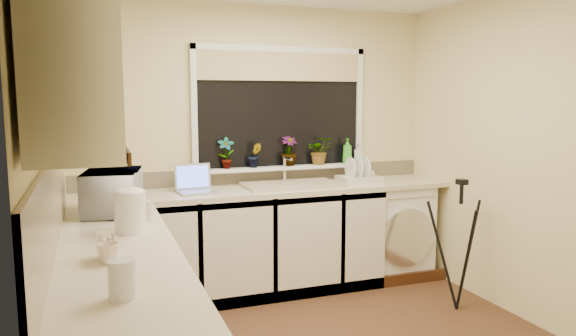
{
  "coord_description": "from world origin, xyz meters",
  "views": [
    {
      "loc": [
        -1.39,
        -3.03,
        1.65
      ],
      "look_at": [
        -0.07,
        0.55,
        1.15
      ],
      "focal_mm": 33.4,
      "sensor_mm": 36.0,
      "label": 1
    }
  ],
  "objects": [
    {
      "name": "cup_left",
      "position": [
        -1.34,
        -0.52,
        0.95
      ],
      "size": [
        0.11,
        0.11,
        0.09
      ],
      "primitive_type": "imported",
      "rotation": [
        0.0,
        0.0,
        0.15
      ],
      "color": "#F0DCC6",
      "rests_on": "worktop_left"
    },
    {
      "name": "steel_jar",
      "position": [
        -1.35,
        -0.43,
        0.96
      ],
      "size": [
        0.09,
        0.09,
        0.12
      ],
      "primitive_type": "cylinder",
      "color": "silver",
      "rests_on": "worktop_left"
    },
    {
      "name": "microwave",
      "position": [
        -1.28,
        0.6,
        1.04
      ],
      "size": [
        0.42,
        0.56,
        0.28
      ],
      "primitive_type": "imported",
      "rotation": [
        0.0,
        0.0,
        1.4
      ],
      "color": "white",
      "rests_on": "worktop_left"
    },
    {
      "name": "cup_back",
      "position": [
        0.99,
        1.28,
        0.94
      ],
      "size": [
        0.12,
        0.12,
        0.09
      ],
      "primitive_type": "imported",
      "rotation": [
        0.0,
        0.0,
        -0.06
      ],
      "color": "white",
      "rests_on": "worktop_back"
    },
    {
      "name": "wall_left",
      "position": [
        -1.6,
        0.0,
        1.23
      ],
      "size": [
        0.0,
        3.0,
        3.0
      ],
      "primitive_type": "plane",
      "rotation": [
        1.57,
        0.0,
        1.57
      ],
      "color": "beige",
      "rests_on": "ground"
    },
    {
      "name": "upper_cabinet",
      "position": [
        -1.44,
        -0.45,
        1.8
      ],
      "size": [
        0.28,
        1.9,
        0.7
      ],
      "primitive_type": "cube",
      "color": "silver",
      "rests_on": "wall_left"
    },
    {
      "name": "wall_front",
      "position": [
        0.0,
        -1.5,
        1.23
      ],
      "size": [
        3.2,
        0.0,
        3.2
      ],
      "primitive_type": "plane",
      "rotation": [
        -1.57,
        0.0,
        0.0
      ],
      "color": "beige",
      "rests_on": "ground"
    },
    {
      "name": "soap_bottle_green",
      "position": [
        0.82,
        1.39,
        1.17
      ],
      "size": [
        0.1,
        0.1,
        0.23
      ],
      "primitive_type": "imported",
      "rotation": [
        0.0,
        0.0,
        -0.15
      ],
      "color": "green",
      "rests_on": "windowsill"
    },
    {
      "name": "plant_d",
      "position": [
        0.55,
        1.41,
        1.17
      ],
      "size": [
        0.27,
        0.25,
        0.25
      ],
      "primitive_type": "imported",
      "rotation": [
        0.0,
        0.0,
        -0.27
      ],
      "color": "#999999",
      "rests_on": "windowsill"
    },
    {
      "name": "tripod",
      "position": [
        1.25,
        0.3,
        0.52
      ],
      "size": [
        0.62,
        0.62,
        1.03
      ],
      "primitive_type": null,
      "rotation": [
        0.0,
        0.0,
        0.3
      ],
      "color": "black",
      "rests_on": "floor"
    },
    {
      "name": "soap_bottle_clear",
      "position": [
        0.95,
        1.42,
        1.14
      ],
      "size": [
        0.1,
        0.1,
        0.17
      ],
      "primitive_type": "imported",
      "rotation": [
        0.0,
        0.0,
        -0.39
      ],
      "color": "#999999",
      "rests_on": "windowsill"
    },
    {
      "name": "plant_b",
      "position": [
        -0.07,
        1.4,
        1.16
      ],
      "size": [
        0.13,
        0.11,
        0.21
      ],
      "primitive_type": "imported",
      "rotation": [
        0.0,
        0.0,
        -0.1
      ],
      "color": "#999999",
      "rests_on": "windowsill"
    },
    {
      "name": "faucet",
      "position": [
        0.2,
        1.38,
        1.02
      ],
      "size": [
        0.03,
        0.03,
        0.24
      ],
      "primitive_type": "cylinder",
      "color": "silver",
      "rests_on": "worktop_back"
    },
    {
      "name": "laptop",
      "position": [
        -0.63,
        1.2,
        0.96
      ],
      "size": [
        0.32,
        0.28,
        0.22
      ],
      "rotation": [
        0.0,
        0.0,
        0.12
      ],
      "color": "#A0A0A8",
      "rests_on": "worktop_back"
    },
    {
      "name": "wall_back",
      "position": [
        0.0,
        1.5,
        1.23
      ],
      "size": [
        3.2,
        0.0,
        3.2
      ],
      "primitive_type": "plane",
      "rotation": [
        1.57,
        0.0,
        0.0
      ],
      "color": "beige",
      "rests_on": "ground"
    },
    {
      "name": "worktop_left",
      "position": [
        -1.3,
        -0.3,
        0.88
      ],
      "size": [
        0.6,
        2.4,
        0.04
      ],
      "primitive_type": "cube",
      "color": "beige",
      "rests_on": "base_cabinet_left"
    },
    {
      "name": "plant_a",
      "position": [
        -0.32,
        1.4,
        1.19
      ],
      "size": [
        0.16,
        0.13,
        0.27
      ],
      "primitive_type": "imported",
      "rotation": [
        0.0,
        0.0,
        -0.22
      ],
      "color": "#999999",
      "rests_on": "windowsill"
    },
    {
      "name": "wall_right",
      "position": [
        1.6,
        0.0,
        1.23
      ],
      "size": [
        0.0,
        3.0,
        3.0
      ],
      "primitive_type": "plane",
      "rotation": [
        1.57,
        0.0,
        -1.57
      ],
      "color": "beige",
      "rests_on": "ground"
    },
    {
      "name": "splashback_left",
      "position": [
        -1.59,
        -0.3,
        1.12
      ],
      "size": [
        0.02,
        2.4,
        0.45
      ],
      "primitive_type": "cube",
      "color": "beige",
      "rests_on": "wall_left"
    },
    {
      "name": "window_glass",
      "position": [
        0.2,
        1.49,
        1.55
      ],
      "size": [
        1.5,
        0.02,
        1.0
      ],
      "primitive_type": "cube",
      "color": "black",
      "rests_on": "wall_back"
    },
    {
      "name": "washing_machine",
      "position": [
        1.19,
        1.24,
        0.45
      ],
      "size": [
        0.63,
        0.61,
        0.89
      ],
      "primitive_type": "cube",
      "rotation": [
        0.0,
        0.0,
        -0.01
      ],
      "color": "white",
      "rests_on": "floor"
    },
    {
      "name": "glass_jug",
      "position": [
        -1.31,
        -1.0,
        0.97
      ],
      "size": [
        0.1,
        0.1,
        0.15
      ],
      "primitive_type": "cylinder",
      "color": "silver",
      "rests_on": "worktop_left"
    },
    {
      "name": "window_blind",
      "position": [
        0.2,
        1.46,
        1.92
      ],
      "size": [
        1.5,
        0.02,
        0.25
      ],
      "primitive_type": "cube",
      "color": "tan",
      "rests_on": "wall_back"
    },
    {
      "name": "sink",
      "position": [
        0.2,
        1.2,
        0.91
      ],
      "size": [
        0.82,
        0.46,
        0.03
      ],
      "primitive_type": "cube",
      "color": "tan",
      "rests_on": "worktop_back"
    },
    {
      "name": "windowsill",
      "position": [
        0.2,
        1.43,
        1.04
      ],
      "size": [
        1.6,
        0.14,
        0.03
      ],
      "primitive_type": "cube",
      "color": "white",
      "rests_on": "wall_back"
    },
    {
      "name": "worktop_back",
      "position": [
        0.0,
        1.2,
        0.88
      ],
      "size": [
        3.2,
        0.6,
        0.04
      ],
      "primitive_type": "cube",
      "color": "beige",
      "rests_on": "base_cabinet_back"
    },
    {
      "name": "splashback_back",
      "position": [
        0.0,
        1.49,
        0.97
      ],
      "size": [
        3.2,
        0.02,
        0.14
      ],
      "primitive_type": "cube",
      "color": "beige",
      "rests_on": "wall_back"
    },
    {
      "name": "kettle",
      "position": [
        -1.21,
        0.03,
        1.01
      ],
      "size": [
        0.17,
        0.17,
        0.23
      ],
      "primitive_type": "cylinder",
      "color": "white",
      "rests_on": "worktop_left"
    },
    {
      "name": "base_cabinet_back",
      "position": [
        -0.33,
        1.2,
        0.43
      ],
      "size": [
        2.55,
        0.6,
        0.86
      ],
      "primitive_type": "cube",
      "color": "silver",
      "rests_on": "floor"
    },
    {
      "name": "dish_rack",
      "position": [
        0.85,
        1.19,
        0.93
      ],
      "size": [
        0.38,
        0.29,
        0.05
      ],
      "primitive_type": "cube",
      "rotation": [
        0.0,
        0.0,
        -0.04
      ],
      "color": "beige",
      "rests_on": "worktop_back"
    },
    {
      "name": "plant_c",
      "position": [
        0.25,
        1.42,
        1.18
      ],
      "size": [
        0.16,
        0.16,
        0.26
      ],
      "primitive_type": "imported",
      "rotation": [
        0.0,
        0.0,
        0.08
      ],
      "color": "#999999",
      "rests_on": "windowsill"
    }
  ]
}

